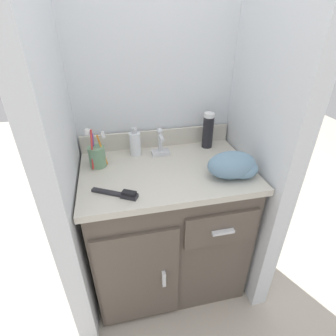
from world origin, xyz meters
TOP-DOWN VIEW (x-y plane):
  - ground_plane at (0.00, 0.00)m, footprint 6.00×6.00m
  - wall_back at (0.00, 0.31)m, footprint 0.97×0.08m
  - wall_left at (-0.45, 0.00)m, footprint 0.08×0.60m
  - wall_right at (0.45, 0.00)m, footprint 0.08×0.60m
  - vanity at (-0.00, -0.00)m, footprint 0.79×0.53m
  - backsplash at (0.00, 0.25)m, footprint 0.79×0.02m
  - sink_faucet at (0.00, 0.15)m, footprint 0.09×0.09m
  - toothbrush_cup at (-0.31, 0.10)m, footprint 0.09×0.08m
  - soap_dispenser at (-0.12, 0.17)m, footprint 0.06×0.06m
  - shaving_cream_can at (0.26, 0.18)m, footprint 0.06×0.06m
  - hairbrush at (-0.22, -0.16)m, footprint 0.18×0.12m
  - hand_towel at (0.27, -0.13)m, footprint 0.22×0.15m

SIDE VIEW (x-z plane):
  - ground_plane at x=0.00m, z-range 0.00..0.00m
  - vanity at x=0.00m, z-range 0.01..0.76m
  - hairbrush at x=-0.22m, z-range 0.74..0.77m
  - backsplash at x=0.00m, z-range 0.74..0.83m
  - sink_faucet at x=0.00m, z-range 0.72..0.86m
  - hand_towel at x=0.27m, z-range 0.74..0.85m
  - toothbrush_cup at x=-0.31m, z-range 0.70..0.90m
  - soap_dispenser at x=-0.12m, z-range 0.73..0.88m
  - shaving_cream_can at x=0.26m, z-range 0.74..0.93m
  - wall_back at x=0.00m, z-range 0.00..2.20m
  - wall_left at x=-0.45m, z-range 0.00..2.20m
  - wall_right at x=0.45m, z-range 0.00..2.20m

